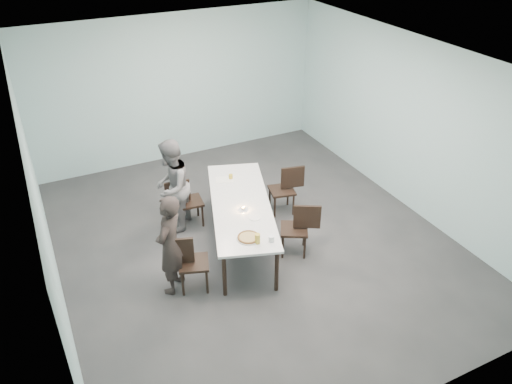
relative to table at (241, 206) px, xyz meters
name	(u,v)px	position (x,y,z in m)	size (l,w,h in m)	color
ground	(253,241)	(0.18, -0.06, -0.69)	(7.00, 7.00, 0.00)	#333335
room_shell	(253,128)	(0.18, -0.06, 1.33)	(6.02, 7.02, 3.01)	#A8D0D3
table	(241,206)	(0.00, 0.00, 0.00)	(1.67, 2.75, 0.75)	white
chair_near_left	(188,259)	(-1.13, -0.66, -0.19)	(0.65, 0.53, 0.87)	black
chair_far_left	(185,199)	(-0.64, 0.89, -0.19)	(0.63, 0.46, 0.87)	black
chair_near_right	(299,226)	(0.71, -0.64, -0.19)	(0.64, 0.57, 0.87)	black
chair_far_right	(286,186)	(1.11, 0.50, -0.19)	(0.65, 0.50, 0.87)	black
diner_near	(170,245)	(-1.33, -0.58, 0.08)	(0.56, 0.37, 1.54)	black
diner_far	(172,187)	(-0.85, 0.86, 0.12)	(0.79, 0.61, 1.62)	slate
pizza	(249,237)	(-0.29, -0.89, 0.08)	(0.34, 0.34, 0.04)	white
side_plate	(255,218)	(0.02, -0.47, 0.06)	(0.18, 0.18, 0.01)	white
beer_glass	(258,239)	(-0.22, -1.04, 0.13)	(0.08, 0.08, 0.15)	gold
water_tumbler	(271,239)	(-0.03, -1.09, 0.10)	(0.08, 0.08, 0.09)	silver
tealight	(243,209)	(-0.05, -0.19, 0.08)	(0.06, 0.06, 0.05)	silver
amber_tumbler	(231,177)	(0.17, 0.78, 0.10)	(0.07, 0.07, 0.08)	gold
menu	(225,180)	(0.06, 0.79, 0.06)	(0.30, 0.22, 0.01)	silver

